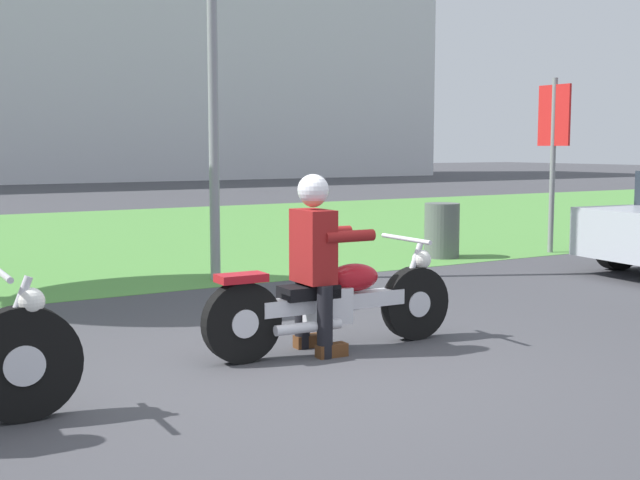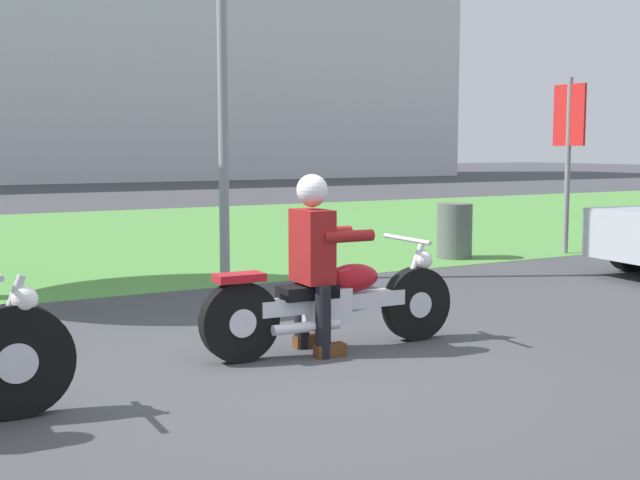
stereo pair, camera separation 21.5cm
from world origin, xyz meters
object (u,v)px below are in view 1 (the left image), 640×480
Objects in this scene: motorcycle_lead at (334,303)px; sign_banner at (554,138)px; rider_lead at (315,250)px; trash_can at (442,230)px.

motorcycle_lead is 7.12m from sign_banner.
rider_lead is at bearing -151.10° from sign_banner.
sign_banner reaches higher than motorcycle_lead.
motorcycle_lead is 0.46m from rider_lead.
sign_banner is (1.78, -0.40, 1.33)m from trash_can.
sign_banner is (6.25, 3.45, 0.92)m from rider_lead.
rider_lead is 0.53× the size of sign_banner.
motorcycle_lead is at bearing -138.08° from trash_can.
motorcycle_lead is 2.77× the size of trash_can.
sign_banner is at bearing -12.64° from trash_can.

